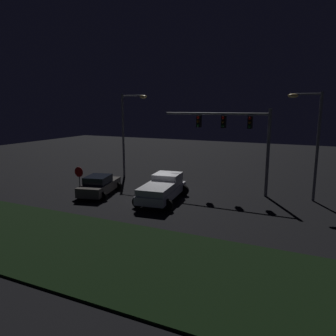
# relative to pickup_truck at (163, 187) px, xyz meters

# --- Properties ---
(ground_plane) EXTENTS (80.00, 80.00, 0.00)m
(ground_plane) POSITION_rel_pickup_truck_xyz_m (-0.35, 1.00, -1.00)
(ground_plane) COLOR black
(grass_median) EXTENTS (27.02, 7.00, 0.10)m
(grass_median) POSITION_rel_pickup_truck_xyz_m (-0.35, -8.66, -0.95)
(grass_median) COLOR black
(grass_median) RESTS_ON ground_plane
(pickup_truck) EXTENTS (3.29, 5.59, 1.80)m
(pickup_truck) POSITION_rel_pickup_truck_xyz_m (0.00, 0.00, 0.00)
(pickup_truck) COLOR silver
(pickup_truck) RESTS_ON ground_plane
(car_sedan) EXTENTS (3.11, 4.69, 1.51)m
(car_sedan) POSITION_rel_pickup_truck_xyz_m (-5.12, -0.58, -0.26)
(car_sedan) COLOR #514C47
(car_sedan) RESTS_ON ground_plane
(traffic_signal_gantry) EXTENTS (8.32, 0.56, 6.50)m
(traffic_signal_gantry) POSITION_rel_pickup_truck_xyz_m (4.05, 4.30, 3.90)
(traffic_signal_gantry) COLOR slate
(traffic_signal_gantry) RESTS_ON ground_plane
(street_lamp_left) EXTENTS (2.67, 0.44, 7.75)m
(street_lamp_left) POSITION_rel_pickup_truck_xyz_m (-6.28, 5.61, 3.92)
(street_lamp_left) COLOR slate
(street_lamp_left) RESTS_ON ground_plane
(street_lamp_right) EXTENTS (2.28, 0.44, 7.63)m
(street_lamp_right) POSITION_rel_pickup_truck_xyz_m (9.30, 4.49, 3.82)
(street_lamp_right) COLOR slate
(street_lamp_right) RESTS_ON ground_plane
(stop_sign) EXTENTS (0.76, 0.08, 2.23)m
(stop_sign) POSITION_rel_pickup_truck_xyz_m (-6.23, -1.51, 0.56)
(stop_sign) COLOR slate
(stop_sign) RESTS_ON ground_plane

